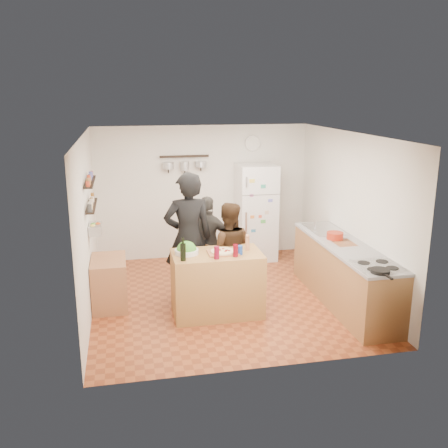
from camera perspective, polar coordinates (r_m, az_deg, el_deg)
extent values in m
plane|color=brown|center=(7.84, 0.15, -8.34)|extent=(4.20, 4.20, 0.00)
plane|color=white|center=(7.23, 0.16, 10.20)|extent=(4.20, 4.20, 0.00)
plane|color=silver|center=(9.45, -2.43, 3.65)|extent=(4.00, 0.00, 4.00)
plane|color=silver|center=(7.31, -15.39, -0.25)|extent=(0.00, 4.20, 4.20)
plane|color=silver|center=(8.07, 14.21, 1.24)|extent=(0.00, 4.20, 4.20)
cube|color=#A77B3D|center=(7.13, -0.80, -6.82)|extent=(1.25, 0.72, 0.91)
cube|color=#975A37|center=(6.96, -0.13, -3.28)|extent=(0.42, 0.34, 0.02)
cylinder|color=#D0B989|center=(6.96, -0.13, -3.13)|extent=(0.34, 0.34, 0.02)
cylinder|color=silver|center=(6.95, -4.30, -3.17)|extent=(0.33, 0.33, 0.07)
cylinder|color=black|center=(6.66, -4.70, -3.24)|extent=(0.08, 0.08, 0.23)
cylinder|color=#60081D|center=(6.71, -0.85, -3.29)|extent=(0.07, 0.07, 0.17)
cylinder|color=#5B0711|center=(6.80, 1.33, -3.05)|extent=(0.07, 0.07, 0.17)
cylinder|color=#A66A45|center=(7.08, 2.69, -2.28)|extent=(0.06, 0.06, 0.19)
cylinder|color=navy|center=(6.90, 1.83, -3.00)|extent=(0.08, 0.08, 0.13)
imported|color=black|center=(7.41, -4.09, -1.61)|extent=(0.74, 0.51, 1.99)
imported|color=black|center=(7.53, 0.46, -3.17)|extent=(0.82, 0.69, 1.51)
imported|color=#2C2927|center=(7.97, -1.85, -2.17)|extent=(0.96, 0.68, 1.51)
cube|color=#9E7042|center=(7.70, 13.56, -5.61)|extent=(0.63, 2.63, 0.90)
cube|color=white|center=(6.75, 17.16, -4.65)|extent=(0.60, 0.62, 0.02)
cylinder|color=black|center=(6.49, 17.43, -5.15)|extent=(0.24, 0.24, 0.05)
cube|color=silver|center=(8.29, 11.31, -0.62)|extent=(0.50, 0.80, 0.03)
cube|color=#9C5F39|center=(7.62, 13.50, -2.16)|extent=(0.30, 0.40, 0.02)
cylinder|color=#A42712|center=(7.76, 12.56, -1.31)|extent=(0.25, 0.25, 0.10)
cube|color=white|center=(9.39, 3.67, 1.36)|extent=(0.70, 0.68, 1.80)
cylinder|color=silver|center=(9.49, 3.27, 9.18)|extent=(0.30, 0.03, 0.30)
cube|color=black|center=(7.44, -14.89, 2.04)|extent=(0.12, 1.00, 0.02)
cube|color=black|center=(7.37, -15.07, 4.69)|extent=(0.12, 1.00, 0.02)
cube|color=silver|center=(7.52, -14.49, -0.55)|extent=(0.18, 0.35, 0.14)
cube|color=#A46D45|center=(7.59, -12.95, -6.56)|extent=(0.50, 0.80, 0.73)
cube|color=black|center=(9.19, -4.55, 7.72)|extent=(0.90, 0.04, 0.04)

